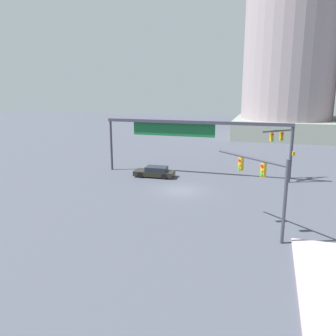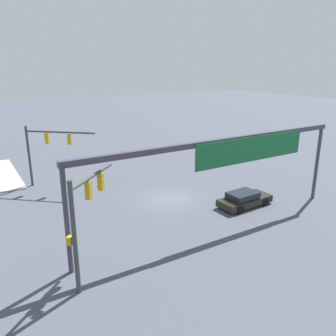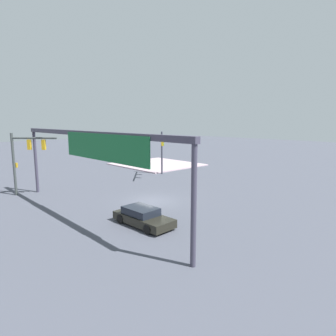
# 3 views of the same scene
# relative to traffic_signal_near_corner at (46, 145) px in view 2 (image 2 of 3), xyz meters

# --- Properties ---
(ground_plane) EXTENTS (182.26, 182.26, 0.00)m
(ground_plane) POSITION_rel_traffic_signal_near_corner_xyz_m (-8.07, 8.59, -3.99)
(ground_plane) COLOR #464A56
(traffic_signal_near_corner) EXTENTS (5.08, 4.45, 5.68)m
(traffic_signal_near_corner) POSITION_rel_traffic_signal_near_corner_xyz_m (0.00, 0.00, 0.00)
(traffic_signal_near_corner) COLOR #373947
(traffic_signal_near_corner) RESTS_ON ground
(traffic_signal_opposite_side) EXTENTS (3.62, 3.12, 5.96)m
(traffic_signal_opposite_side) POSITION_rel_traffic_signal_near_corner_xyz_m (1.80, 15.99, -0.03)
(traffic_signal_opposite_side) COLOR #383E3D
(traffic_signal_opposite_side) RESTS_ON ground
(overhead_sign_gantry) EXTENTS (21.26, 0.43, 6.37)m
(overhead_sign_gantry) POSITION_rel_traffic_signal_near_corner_xyz_m (-8.79, 14.82, 1.36)
(overhead_sign_gantry) COLOR #3A3748
(overhead_sign_gantry) RESTS_ON ground
(sedan_car_approaching) EXTENTS (4.63, 2.10, 1.21)m
(sedan_car_approaching) POSITION_rel_traffic_signal_near_corner_xyz_m (-12.27, 12.94, -3.42)
(sedan_car_approaching) COLOR black
(sedan_car_approaching) RESTS_ON ground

